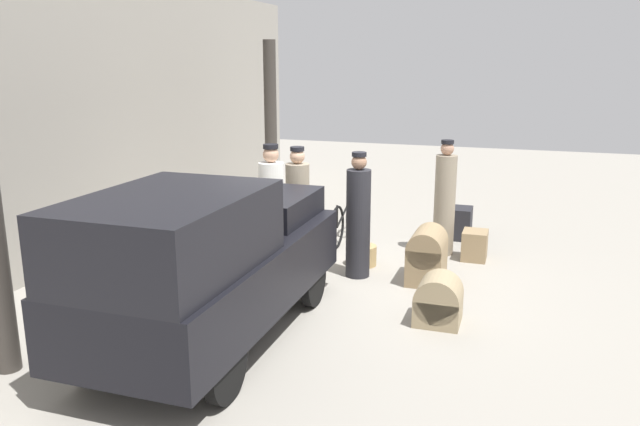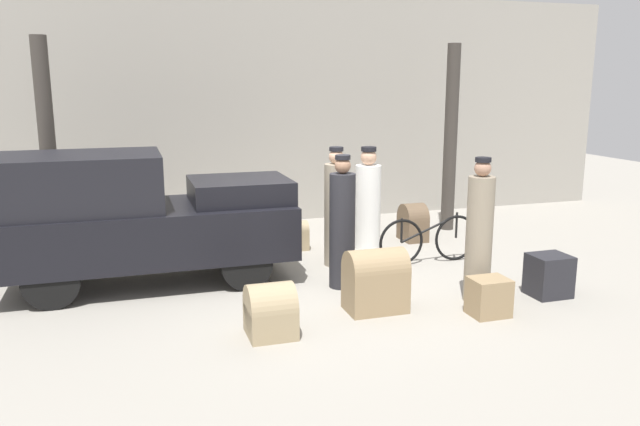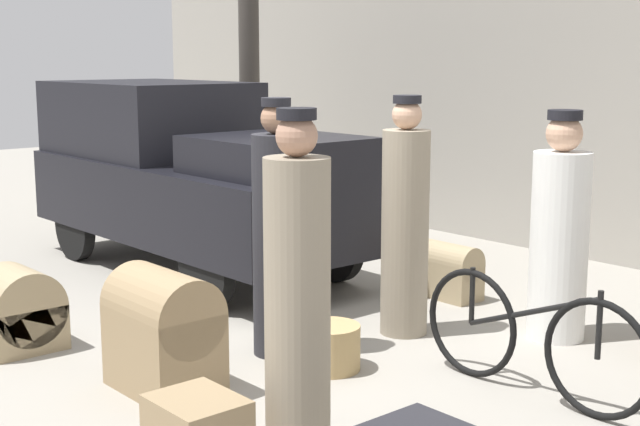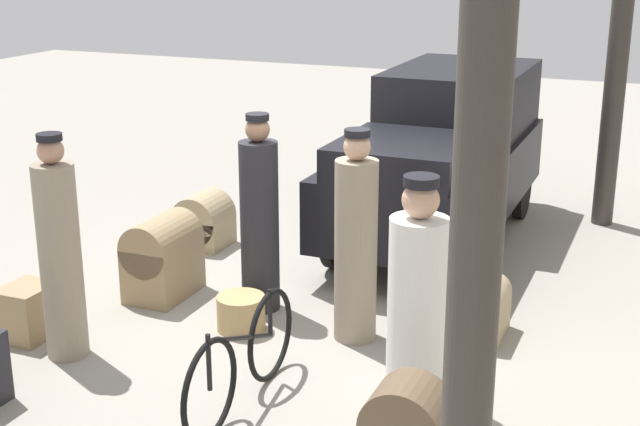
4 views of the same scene
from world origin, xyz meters
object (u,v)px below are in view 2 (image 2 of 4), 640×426
Objects in this scene: wicker_basket at (374,271)px; porter_with_bicycle at (368,203)px; suitcase_tan_flat at (413,223)px; trunk_barrel_dark at (290,236)px; porter_lifting_near_truck at (336,211)px; porter_standing_middle at (342,227)px; bicycle at (429,239)px; trunk_wicker_pale at (270,312)px; suitcase_black_upright at (549,275)px; trunk_umber_medium at (376,280)px; conductor_in_dark_uniform at (479,235)px; suitcase_small_leather at (489,297)px; truck at (134,215)px.

porter_with_bicycle is at bearing 71.15° from wicker_basket.
suitcase_tan_flat reaches higher than trunk_barrel_dark.
porter_standing_middle is at bearing -104.27° from porter_lifting_near_truck.
bicycle reaches higher than trunk_wicker_pale.
porter_lifting_near_truck is 1.29m from trunk_barrel_dark.
porter_lifting_near_truck is (-0.24, 0.98, 0.69)m from wicker_basket.
suitcase_black_upright is 0.71× the size of trunk_umber_medium.
bicycle is 2.13× the size of trunk_umber_medium.
porter_standing_middle is (-1.69, -0.69, 0.48)m from bicycle.
bicycle is 3.94× the size of wicker_basket.
conductor_in_dark_uniform is 1.82m from porter_standing_middle.
suitcase_tan_flat is 4.84m from trunk_wicker_pale.
trunk_wicker_pale is (-3.41, -3.44, -0.05)m from suitcase_tan_flat.
bicycle is 2.04m from suitcase_black_upright.
bicycle is at bearing 34.28° from trunk_wicker_pale.
suitcase_tan_flat is 1.20× the size of suitcase_black_upright.
porter_with_bicycle reaches higher than suitcase_tan_flat.
suitcase_small_leather is (0.24, -3.40, -0.55)m from porter_with_bicycle.
conductor_in_dark_uniform is at bearing -100.61° from suitcase_tan_flat.
suitcase_tan_flat is (4.79, 1.09, -0.68)m from truck.
trunk_umber_medium is (0.09, -1.00, -0.45)m from porter_standing_middle.
porter_standing_middle reaches higher than wicker_basket.
suitcase_tan_flat is 3.71m from suitcase_small_leather.
trunk_barrel_dark is (-1.69, 3.12, -0.62)m from conductor_in_dark_uniform.
porter_with_bicycle is at bearing 12.56° from truck.
suitcase_tan_flat is at bearing 44.84° from porter_standing_middle.
wicker_basket is at bearing 68.68° from trunk_umber_medium.
porter_standing_middle is at bearing -174.03° from wicker_basket.
conductor_in_dark_uniform is at bearing 172.32° from suitcase_black_upright.
bicycle is at bearing -3.74° from truck.
conductor_in_dark_uniform reaches higher than trunk_wicker_pale.
truck is at bearing 154.31° from conductor_in_dark_uniform.
trunk_barrel_dark is at bearing 129.60° from suitcase_black_upright.
porter_with_bicycle reaches higher than trunk_barrel_dark.
suitcase_black_upright is at bearing 2.83° from trunk_wicker_pale.
wicker_basket is at bearing 37.84° from trunk_wicker_pale.
suitcase_small_leather is at bearing -85.96° from porter_with_bicycle.
suitcase_small_leather is at bearing -105.81° from conductor_in_dark_uniform.
porter_with_bicycle is 0.94× the size of porter_lifting_near_truck.
suitcase_small_leather is at bearing -67.41° from porter_lifting_near_truck.
suitcase_black_upright is 0.92× the size of trunk_wicker_pale.
wicker_basket is 0.23× the size of porter_standing_middle.
suitcase_small_leather is at bearing -49.36° from porter_standing_middle.
suitcase_black_upright reaches higher than wicker_basket.
truck reaches higher than suitcase_small_leather.
wicker_basket is 0.25× the size of porter_with_bicycle.
conductor_in_dark_uniform is 2.42m from porter_lifting_near_truck.
suitcase_black_upright is at bearing -31.65° from wicker_basket.
suitcase_black_upright is (2.50, -1.18, -0.57)m from porter_standing_middle.
porter_lifting_near_truck is (-0.84, -0.79, 0.06)m from porter_with_bicycle.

